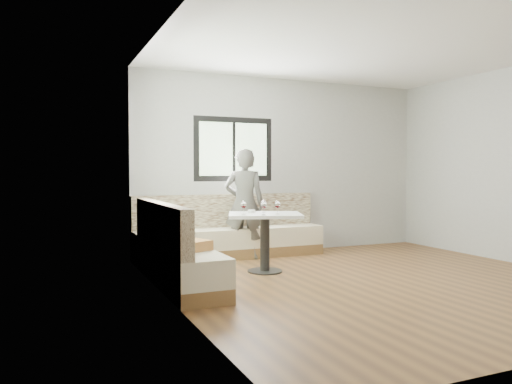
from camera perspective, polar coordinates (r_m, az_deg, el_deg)
room at (r=6.06m, az=13.06°, el=3.31°), size 5.01×5.01×2.81m
banquette at (r=6.82m, az=-5.36°, el=-5.84°), size 2.90×2.80×0.95m
table at (r=6.47m, az=1.02°, el=-4.14°), size 1.12×1.01×0.76m
person at (r=7.44m, az=-1.33°, el=-1.35°), size 0.71×0.61×1.64m
olive_ramekin at (r=6.54m, az=-0.51°, el=-2.21°), size 0.10×0.10×0.04m
wine_glass_a at (r=6.27m, az=-1.43°, el=-1.51°), size 0.08×0.08×0.17m
wine_glass_b at (r=6.22m, az=0.91°, el=-1.54°), size 0.08×0.08×0.17m
wine_glass_c at (r=6.31m, az=2.47°, el=-1.49°), size 0.08×0.08×0.17m
wine_glass_d at (r=6.56m, az=0.89°, el=-1.33°), size 0.08×0.08×0.17m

